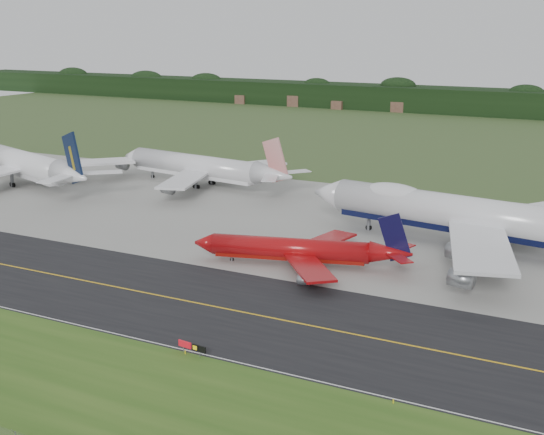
{
  "coord_description": "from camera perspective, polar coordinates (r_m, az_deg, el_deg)",
  "views": [
    {
      "loc": [
        61.23,
        -96.77,
        42.22
      ],
      "look_at": [
        -1.48,
        22.0,
        7.87
      ],
      "focal_mm": 50.0,
      "sensor_mm": 36.0,
      "label": 1
    }
  ],
  "objects": [
    {
      "name": "edge_marker_right",
      "position": [
        90.43,
        9.12,
        -13.5
      ],
      "size": [
        0.16,
        0.16,
        0.5
      ],
      "primitive_type": "cylinder",
      "color": "yellow",
      "rests_on": "ground"
    },
    {
      "name": "taxiway_edge_line",
      "position": [
        107.23,
        -9.82,
        -9.05
      ],
      "size": [
        400.0,
        0.25,
        0.0
      ],
      "primitive_type": "cube",
      "color": "silver",
      "rests_on": "taxiway"
    },
    {
      "name": "edge_marker_center",
      "position": [
        102.04,
        -6.55,
        -10.04
      ],
      "size": [
        0.16,
        0.16,
        0.5
      ],
      "primitive_type": "cylinder",
      "color": "yellow",
      "rests_on": "ground"
    },
    {
      "name": "jet_star_tail",
      "position": [
        203.16,
        -5.21,
        3.76
      ],
      "size": [
        58.13,
        48.2,
        15.34
      ],
      "color": "silver",
      "rests_on": "ground"
    },
    {
      "name": "taxiway",
      "position": [
        118.9,
        -5.26,
        -6.51
      ],
      "size": [
        400.0,
        32.0,
        0.02
      ],
      "primitive_type": "cube",
      "color": "black",
      "rests_on": "ground"
    },
    {
      "name": "taxiway_centreline",
      "position": [
        118.89,
        -5.26,
        -6.5
      ],
      "size": [
        400.0,
        0.4,
        0.0
      ],
      "primitive_type": "cube",
      "color": "gold",
      "rests_on": "taxiway"
    },
    {
      "name": "jet_ba_747",
      "position": [
        149.83,
        15.22,
        0.05
      ],
      "size": [
        76.12,
        62.44,
        19.16
      ],
      "color": "silver",
      "rests_on": "ground"
    },
    {
      "name": "taxiway_sign",
      "position": [
        101.54,
        -6.05,
        -9.64
      ],
      "size": [
        4.59,
        0.71,
        1.53
      ],
      "color": "slate",
      "rests_on": "ground"
    },
    {
      "name": "ground",
      "position": [
        122.05,
        -4.24,
        -5.93
      ],
      "size": [
        600.0,
        600.0,
        0.0
      ],
      "primitive_type": "plane",
      "color": "#334C23",
      "rests_on": "ground"
    },
    {
      "name": "jet_navy_gold",
      "position": [
        214.78,
        -18.22,
        3.84
      ],
      "size": [
        65.52,
        55.49,
        17.38
      ],
      "color": "white",
      "rests_on": "ground"
    },
    {
      "name": "apron",
      "position": [
        165.43,
        5.15,
        -0.5
      ],
      "size": [
        400.0,
        78.0,
        0.01
      ],
      "primitive_type": "cube",
      "color": "gray",
      "rests_on": "ground"
    },
    {
      "name": "grass_verge",
      "position": [
        96.68,
        -15.53,
        -12.11
      ],
      "size": [
        400.0,
        30.0,
        0.01
      ],
      "primitive_type": "cube",
      "color": "#2A5017",
      "rests_on": "ground"
    },
    {
      "name": "horizon_treeline",
      "position": [
        377.35,
        18.55,
        8.02
      ],
      "size": [
        700.0,
        25.0,
        12.0
      ],
      "color": "black",
      "rests_on": "ground"
    },
    {
      "name": "jet_red_737",
      "position": [
        135.78,
        2.27,
        -2.47
      ],
      "size": [
        39.19,
        31.27,
        10.74
      ],
      "color": "#970B0D",
      "rests_on": "ground"
    }
  ]
}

